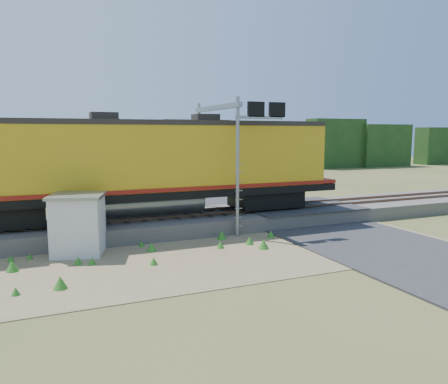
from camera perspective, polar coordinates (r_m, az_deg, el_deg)
name	(u,v)px	position (r m, az deg, el deg)	size (l,w,h in m)	color
ground	(233,257)	(19.05, 1.24, -8.43)	(140.00, 140.00, 0.00)	#475123
ballast	(189,222)	(24.38, -4.59, -3.89)	(70.00, 5.00, 0.80)	slate
rails	(189,213)	(24.29, -4.61, -2.78)	(70.00, 1.54, 0.16)	brown
dirt_shoulder	(186,258)	(18.79, -5.02, -8.64)	(26.00, 8.00, 0.03)	#8C7754
road	(352,236)	(23.28, 16.43, -5.53)	(7.00, 66.00, 0.86)	#38383A
tree_line_north	(105,151)	(55.22, -15.31, 5.14)	(130.00, 3.00, 6.50)	#183A15
weed_clumps	(153,266)	(18.04, -9.21, -9.46)	(15.00, 6.20, 0.56)	#307621
locomotive	(142,163)	(23.26, -10.68, 3.71)	(21.71, 3.31, 5.60)	black
shed	(78,224)	(20.17, -18.50, -3.98)	(2.79, 2.79, 2.66)	silver
signal_gantry	(227,133)	(23.99, 0.42, 7.76)	(2.81, 6.20, 7.09)	gray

